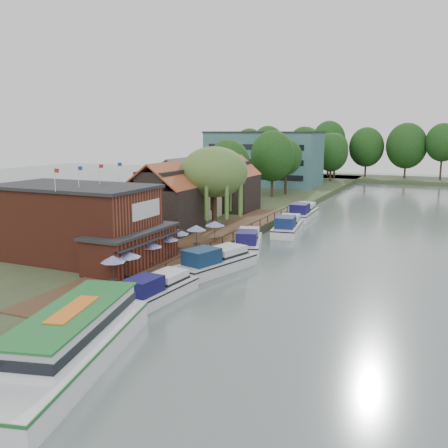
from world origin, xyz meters
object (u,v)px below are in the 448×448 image
at_px(cottage_b, 182,188).
at_px(cruiser_4, 303,210).
at_px(umbrella_1, 127,265).
at_px(swan, 119,331).
at_px(cruiser_2, 248,238).
at_px(cruiser_0, 158,286).
at_px(cottage_c, 232,184).
at_px(umbrella_3, 168,247).
at_px(cruiser_1, 216,258).
at_px(umbrella_5, 196,236).
at_px(cruiser_3, 288,224).
at_px(tour_boat, 68,341).
at_px(willow, 214,187).
at_px(umbrella_4, 177,240).
at_px(pub, 91,224).
at_px(umbrella_0, 113,270).
at_px(cottage_a, 164,198).
at_px(umbrella_2, 150,254).
at_px(hotel_block, 264,158).
at_px(umbrella_6, 215,231).

bearing_deg(cottage_b, cruiser_4, 38.39).
bearing_deg(umbrella_1, swan, -58.82).
bearing_deg(cruiser_2, cruiser_0, -107.97).
relative_size(cottage_b, umbrella_1, 4.01).
height_order(cottage_b, cruiser_0, cottage_b).
bearing_deg(cottage_c, umbrella_3, -78.34).
relative_size(umbrella_1, cruiser_4, 0.22).
bearing_deg(cruiser_1, umbrella_1, -100.86).
relative_size(umbrella_5, cruiser_1, 0.23).
bearing_deg(cottage_b, umbrella_3, -64.52).
height_order(umbrella_3, cruiser_3, umbrella_3).
relative_size(umbrella_3, tour_boat, 0.15).
bearing_deg(willow, umbrella_5, -74.30).
xyz_separation_m(umbrella_4, cruiser_0, (4.26, -10.81, -1.15)).
bearing_deg(pub, cruiser_2, 54.86).
distance_m(willow, cruiser_3, 10.91).
height_order(umbrella_4, swan, umbrella_4).
relative_size(umbrella_0, cruiser_4, 0.22).
distance_m(cottage_b, umbrella_0, 32.47).
height_order(cottage_a, umbrella_3, cottage_a).
bearing_deg(tour_boat, cruiser_0, 83.82).
height_order(cottage_b, tour_boat, cottage_b).
height_order(umbrella_4, cruiser_3, umbrella_4).
relative_size(cruiser_1, swan, 23.82).
distance_m(willow, swan, 33.26).
bearing_deg(cottage_b, tour_boat, -69.37).
relative_size(cruiser_3, swan, 23.81).
relative_size(willow, cruiser_4, 0.97).
relative_size(umbrella_2, tour_boat, 0.15).
height_order(umbrella_0, umbrella_1, same).
height_order(umbrella_5, cruiser_3, umbrella_5).
xyz_separation_m(umbrella_1, cruiser_3, (5.23, 28.83, -1.01)).
xyz_separation_m(cruiser_4, tour_boat, (1.10, -53.62, 0.36)).
xyz_separation_m(hotel_block, cruiser_4, (18.71, -34.35, -5.83)).
bearing_deg(cruiser_3, swan, -98.63).
height_order(willow, umbrella_2, willow).
relative_size(willow, umbrella_0, 4.39).
distance_m(cruiser_3, cruiser_4, 11.67).
distance_m(cruiser_0, tour_boat, 12.45).
height_order(cruiser_1, cruiser_4, cruiser_4).
distance_m(umbrella_5, swan, 21.25).
relative_size(cottage_a, umbrella_6, 3.62).
bearing_deg(umbrella_4, swan, -72.68).
distance_m(cruiser_4, swan, 48.41).
relative_size(cottage_a, umbrella_4, 3.53).
xyz_separation_m(umbrella_5, cruiser_4, (4.08, 27.79, -0.97)).
height_order(cruiser_2, swan, cruiser_2).
bearing_deg(umbrella_0, cruiser_4, 84.35).
bearing_deg(cruiser_4, umbrella_3, -99.75).
distance_m(pub, umbrella_0, 8.90).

